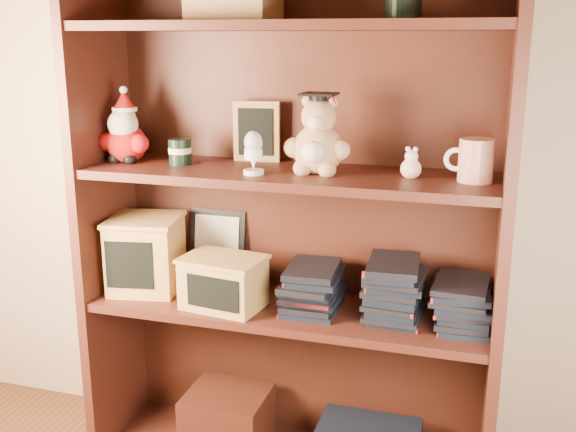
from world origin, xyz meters
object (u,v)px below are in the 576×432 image
bookcase (292,225)px  teacher_mug (475,160)px  grad_teddy_bear (318,142)px  treats_box (146,253)px

bookcase → teacher_mug: bookcase is taller
grad_teddy_bear → treats_box: grad_teddy_bear is taller
bookcase → grad_teddy_bear: bearing=-32.8°
treats_box → grad_teddy_bear: bearing=-0.6°
grad_teddy_bear → treats_box: size_ratio=0.91×
bookcase → treats_box: bearing=-173.5°
grad_teddy_bear → teacher_mug: size_ratio=1.78×
grad_teddy_bear → teacher_mug: bearing=0.9°
grad_teddy_bear → treats_box: 0.66m
treats_box → bookcase: bearing=6.5°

